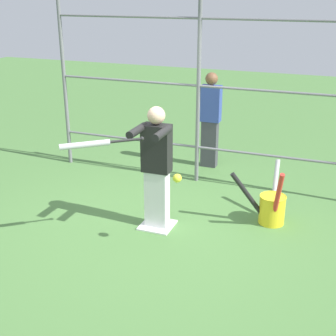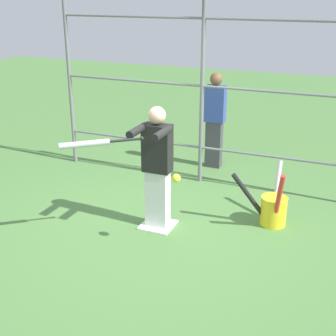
# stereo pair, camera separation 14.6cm
# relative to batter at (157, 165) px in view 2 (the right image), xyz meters

# --- Properties ---
(ground_plane) EXTENTS (24.00, 24.00, 0.00)m
(ground_plane) POSITION_rel_batter_xyz_m (0.00, -0.02, -0.83)
(ground_plane) COLOR #4C7A3D
(home_plate) EXTENTS (0.40, 0.40, 0.02)m
(home_plate) POSITION_rel_batter_xyz_m (0.00, -0.02, -0.82)
(home_plate) COLOR white
(home_plate) RESTS_ON ground
(fence_backstop) EXTENTS (4.59, 0.06, 2.95)m
(fence_backstop) POSITION_rel_batter_xyz_m (0.00, -1.62, 0.65)
(fence_backstop) COLOR slate
(fence_backstop) RESTS_ON ground
(batter) EXTENTS (0.39, 0.52, 1.53)m
(batter) POSITION_rel_batter_xyz_m (0.00, 0.00, 0.00)
(batter) COLOR silver
(batter) RESTS_ON ground
(baseball_bat_swinging) EXTENTS (0.74, 0.59, 0.07)m
(baseball_bat_swinging) POSITION_rel_batter_xyz_m (0.43, 0.73, 0.43)
(baseball_bat_swinging) COLOR black
(softball_in_flight) EXTENTS (0.10, 0.10, 0.10)m
(softball_in_flight) POSITION_rel_batter_xyz_m (-0.45, 0.49, 0.08)
(softball_in_flight) COLOR yellow
(bat_bucket) EXTENTS (0.70, 0.86, 0.80)m
(bat_bucket) POSITION_rel_batter_xyz_m (-1.31, -0.62, -0.61)
(bat_bucket) COLOR yellow
(bat_bucket) RESTS_ON ground
(bystander_behind_fence) EXTENTS (0.32, 0.20, 1.56)m
(bystander_behind_fence) POSITION_rel_batter_xyz_m (0.00, -2.30, -0.01)
(bystander_behind_fence) COLOR #3F3F47
(bystander_behind_fence) RESTS_ON ground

